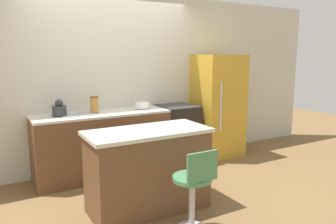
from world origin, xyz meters
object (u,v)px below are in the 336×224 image
(oven_range, at_px, (177,134))
(refrigerator, at_px, (218,106))
(kettle, at_px, (59,109))
(stool_chair, at_px, (194,193))
(mixing_bowl, at_px, (142,105))

(oven_range, xyz_separation_m, refrigerator, (0.79, -0.02, 0.39))
(kettle, bearing_deg, oven_range, -1.44)
(oven_range, distance_m, refrigerator, 0.88)
(stool_chair, distance_m, mixing_bowl, 2.07)
(stool_chair, height_order, kettle, kettle)
(stool_chair, height_order, mixing_bowl, mixing_bowl)
(refrigerator, relative_size, kettle, 8.00)
(stool_chair, xyz_separation_m, mixing_bowl, (0.39, 1.96, 0.54))
(refrigerator, bearing_deg, oven_range, 178.57)
(oven_range, height_order, mixing_bowl, mixing_bowl)
(oven_range, relative_size, mixing_bowl, 4.31)
(oven_range, bearing_deg, refrigerator, -1.43)
(oven_range, bearing_deg, mixing_bowl, 175.61)
(stool_chair, relative_size, kettle, 4.00)
(oven_range, xyz_separation_m, stool_chair, (-0.98, -1.92, -0.04))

